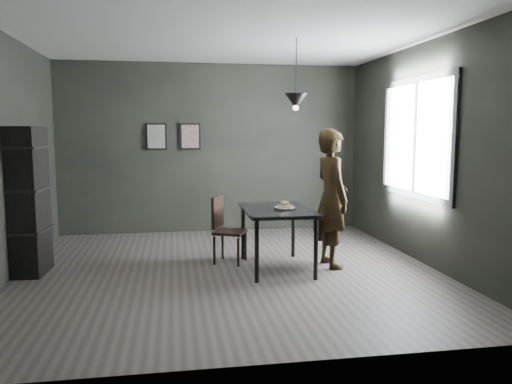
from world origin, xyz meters
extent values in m
plane|color=#383330|center=(0.00, 0.00, 0.00)|extent=(5.00, 5.00, 0.00)
cube|color=black|center=(0.00, 2.50, 1.40)|extent=(5.00, 0.10, 2.80)
cube|color=silver|center=(0.00, 0.00, 2.80)|extent=(5.00, 5.00, 0.02)
cube|color=white|center=(2.48, 0.20, 1.60)|extent=(0.02, 1.80, 1.40)
cube|color=black|center=(2.47, 0.20, 1.60)|extent=(0.04, 1.96, 1.56)
cube|color=black|center=(0.60, 0.00, 0.73)|extent=(0.80, 1.20, 0.04)
cylinder|color=black|center=(0.26, -0.54, 0.35)|extent=(0.05, 0.05, 0.71)
cylinder|color=black|center=(0.94, -0.54, 0.35)|extent=(0.05, 0.05, 0.71)
cylinder|color=black|center=(0.26, 0.54, 0.35)|extent=(0.05, 0.05, 0.71)
cylinder|color=black|center=(0.94, 0.54, 0.35)|extent=(0.05, 0.05, 0.71)
cylinder|color=silver|center=(0.69, -0.04, 0.76)|extent=(0.23, 0.23, 0.01)
torus|color=beige|center=(0.73, -0.04, 0.78)|extent=(0.11, 0.11, 0.04)
torus|color=beige|center=(0.66, 0.00, 0.78)|extent=(0.11, 0.11, 0.04)
torus|color=beige|center=(0.67, -0.08, 0.78)|extent=(0.11, 0.11, 0.04)
torus|color=beige|center=(0.69, -0.04, 0.82)|extent=(0.15, 0.16, 0.06)
imported|color=black|center=(1.29, 0.00, 0.86)|extent=(0.48, 0.67, 1.72)
cube|color=black|center=(0.07, 0.37, 0.40)|extent=(0.49, 0.49, 0.04)
cube|color=black|center=(-0.09, 0.45, 0.66)|extent=(0.19, 0.35, 0.41)
cylinder|color=black|center=(-0.15, 0.30, 0.18)|extent=(0.03, 0.03, 0.36)
cylinder|color=black|center=(0.14, 0.16, 0.18)|extent=(0.03, 0.03, 0.36)
cylinder|color=black|center=(-0.01, 0.59, 0.18)|extent=(0.03, 0.03, 0.36)
cylinder|color=black|center=(0.28, 0.45, 0.18)|extent=(0.03, 0.03, 0.36)
cube|color=black|center=(-2.32, 0.27, 0.87)|extent=(0.36, 0.60, 1.74)
cylinder|color=black|center=(0.85, 0.10, 2.42)|extent=(0.01, 0.01, 0.75)
cone|color=black|center=(0.85, 0.10, 2.05)|extent=(0.28, 0.28, 0.18)
sphere|color=#FFE0B2|center=(0.85, 0.10, 1.97)|extent=(0.07, 0.07, 0.07)
cube|color=black|center=(-0.90, 2.47, 1.60)|extent=(0.34, 0.03, 0.44)
cube|color=#3E5749|center=(-0.90, 2.45, 1.60)|extent=(0.28, 0.01, 0.38)
cube|color=black|center=(-0.35, 2.47, 1.60)|extent=(0.34, 0.03, 0.44)
cube|color=brown|center=(-0.35, 2.45, 1.60)|extent=(0.28, 0.01, 0.38)
camera|label=1|loc=(-0.64, -5.88, 1.68)|focal=35.00mm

